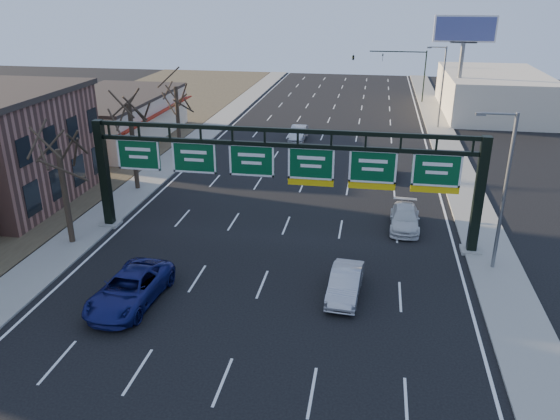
% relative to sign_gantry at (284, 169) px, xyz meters
% --- Properties ---
extents(ground, '(160.00, 160.00, 0.00)m').
position_rel_sign_gantry_xyz_m(ground, '(-0.16, -8.00, -4.63)').
color(ground, black).
rests_on(ground, ground).
extents(sidewalk_left, '(3.00, 120.00, 0.12)m').
position_rel_sign_gantry_xyz_m(sidewalk_left, '(-12.96, 12.00, -4.57)').
color(sidewalk_left, gray).
rests_on(sidewalk_left, ground).
extents(sidewalk_right, '(3.00, 120.00, 0.12)m').
position_rel_sign_gantry_xyz_m(sidewalk_right, '(12.64, 12.00, -4.57)').
color(sidewalk_right, gray).
rests_on(sidewalk_right, ground).
extents(dirt_strip_left, '(21.00, 120.00, 0.06)m').
position_rel_sign_gantry_xyz_m(dirt_strip_left, '(-25.16, 12.00, -4.60)').
color(dirt_strip_left, '#473D2B').
rests_on(dirt_strip_left, ground).
extents(lane_markings, '(21.60, 120.00, 0.01)m').
position_rel_sign_gantry_xyz_m(lane_markings, '(-0.16, 12.00, -4.62)').
color(lane_markings, white).
rests_on(lane_markings, ground).
extents(sign_gantry, '(24.60, 1.20, 7.20)m').
position_rel_sign_gantry_xyz_m(sign_gantry, '(0.00, 0.00, 0.00)').
color(sign_gantry, black).
rests_on(sign_gantry, ground).
extents(cream_strip, '(10.90, 18.40, 4.70)m').
position_rel_sign_gantry_xyz_m(cream_strip, '(-21.64, 21.00, -2.27)').
color(cream_strip, beige).
rests_on(cream_strip, ground).
extents(building_right_distant, '(12.00, 20.00, 5.00)m').
position_rel_sign_gantry_xyz_m(building_right_distant, '(19.84, 42.00, -2.13)').
color(building_right_distant, beige).
rests_on(building_right_distant, ground).
extents(tree_gantry, '(3.60, 3.60, 8.48)m').
position_rel_sign_gantry_xyz_m(tree_gantry, '(-12.96, -3.00, 2.48)').
color(tree_gantry, '#2C2418').
rests_on(tree_gantry, sidewalk_left).
extents(tree_mid, '(3.60, 3.60, 9.24)m').
position_rel_sign_gantry_xyz_m(tree_mid, '(-12.96, 7.00, 3.23)').
color(tree_mid, '#2C2418').
rests_on(tree_mid, sidewalk_left).
extents(tree_far, '(3.60, 3.60, 8.86)m').
position_rel_sign_gantry_xyz_m(tree_far, '(-12.96, 17.00, 2.86)').
color(tree_far, '#2C2418').
rests_on(tree_far, sidewalk_left).
extents(streetlight_near, '(2.15, 0.22, 9.00)m').
position_rel_sign_gantry_xyz_m(streetlight_near, '(12.31, -2.00, 0.45)').
color(streetlight_near, slate).
rests_on(streetlight_near, sidewalk_right).
extents(streetlight_far, '(2.15, 0.22, 9.00)m').
position_rel_sign_gantry_xyz_m(streetlight_far, '(12.31, 32.00, 0.45)').
color(streetlight_far, slate).
rests_on(streetlight_far, sidewalk_right).
extents(billboard_right, '(7.00, 0.50, 12.00)m').
position_rel_sign_gantry_xyz_m(billboard_right, '(14.84, 36.98, 4.43)').
color(billboard_right, slate).
rests_on(billboard_right, ground).
extents(traffic_signal_mast, '(10.16, 0.54, 7.00)m').
position_rel_sign_gantry_xyz_m(traffic_signal_mast, '(5.53, 47.00, 0.87)').
color(traffic_signal_mast, black).
rests_on(traffic_signal_mast, ground).
extents(car_blue_suv, '(3.09, 6.02, 1.63)m').
position_rel_sign_gantry_xyz_m(car_blue_suv, '(-6.36, -8.99, -3.82)').
color(car_blue_suv, navy).
rests_on(car_blue_suv, ground).
extents(car_silver_sedan, '(1.80, 4.47, 1.44)m').
position_rel_sign_gantry_xyz_m(car_silver_sedan, '(4.31, -6.41, -3.91)').
color(car_silver_sedan, '#A5A5AA').
rests_on(car_silver_sedan, ground).
extents(car_white_wagon, '(2.04, 4.72, 1.35)m').
position_rel_sign_gantry_xyz_m(car_white_wagon, '(7.67, 3.00, -3.95)').
color(car_white_wagon, silver).
rests_on(car_white_wagon, ground).
extents(car_grey_far, '(1.85, 4.06, 1.35)m').
position_rel_sign_gantry_xyz_m(car_grey_far, '(6.60, 13.41, -3.95)').
color(car_grey_far, '#393C3E').
rests_on(car_grey_far, ground).
extents(car_silver_distant, '(1.64, 4.42, 1.44)m').
position_rel_sign_gantry_xyz_m(car_silver_distant, '(-2.50, 24.30, -3.91)').
color(car_silver_distant, '#B7B8BC').
rests_on(car_silver_distant, ground).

